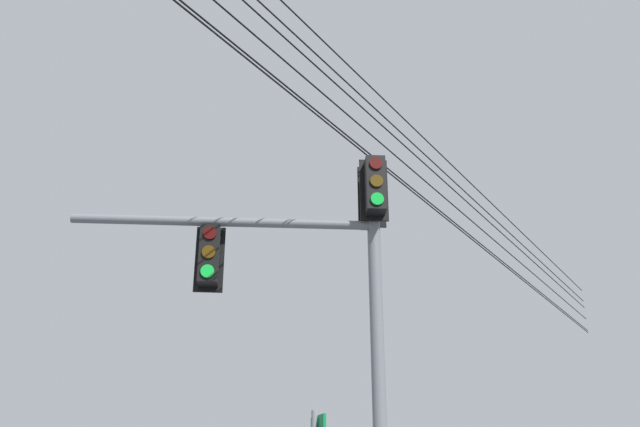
# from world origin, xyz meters

# --- Properties ---
(signal_mast_assembly) EXTENTS (4.18, 3.19, 7.06)m
(signal_mast_assembly) POSITION_xyz_m (0.04, -0.14, 5.02)
(signal_mast_assembly) COLOR slate
(signal_mast_assembly) RESTS_ON ground
(overhead_wire_span) EXTENTS (25.14, 8.51, 1.62)m
(overhead_wire_span) POSITION_xyz_m (-1.67, -0.11, 7.79)
(overhead_wire_span) COLOR black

